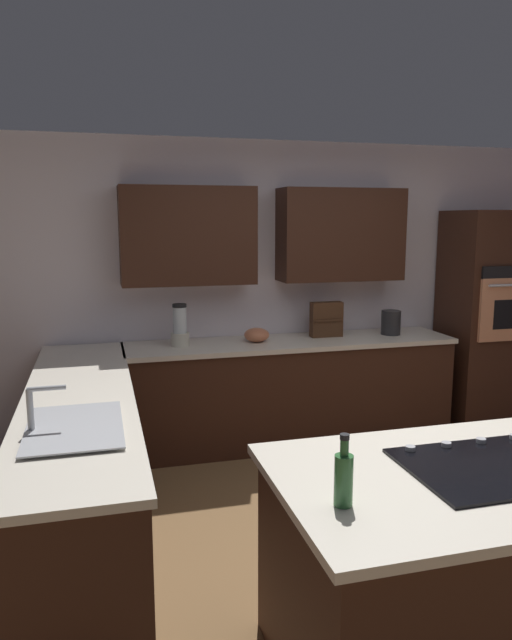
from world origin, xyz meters
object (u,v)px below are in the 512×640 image
(cooktop, at_px, (495,465))
(mixing_bowl, at_px, (257,335))
(blender, at_px, (180,328))
(kettle, at_px, (391,323))
(oil_bottle, at_px, (344,478))
(wall_oven, at_px, (489,319))
(spice_rack, at_px, (326,319))
(sink_unit, at_px, (73,426))

(cooktop, relative_size, mixing_bowl, 3.56)
(blender, distance_m, mixing_bowl, 0.66)
(cooktop, bearing_deg, mixing_bowl, -83.87)
(cooktop, relative_size, kettle, 3.51)
(oil_bottle, bearing_deg, wall_oven, -133.41)
(wall_oven, xyz_separation_m, mixing_bowl, (2.25, -0.03, -0.05))
(wall_oven, distance_m, spice_rack, 1.60)
(cooktop, height_order, kettle, kettle)
(cooktop, xyz_separation_m, kettle, (-0.95, -2.75, 0.10))
(wall_oven, height_order, kettle, wall_oven)
(blender, relative_size, kettle, 1.60)
(cooktop, bearing_deg, sink_unit, -28.15)
(spice_rack, bearing_deg, wall_oven, 176.99)
(wall_oven, xyz_separation_m, sink_unit, (3.68, 1.79, -0.09))
(sink_unit, bearing_deg, wall_oven, -154.02)
(cooktop, xyz_separation_m, spice_rack, (-0.35, -2.80, 0.15))
(mixing_bowl, height_order, oil_bottle, oil_bottle)
(blender, bearing_deg, kettle, 180.00)
(wall_oven, bearing_deg, spice_rack, -3.01)
(spice_rack, bearing_deg, blender, 2.36)
(blender, xyz_separation_m, oil_bottle, (-0.20, 2.89, -0.04))
(blender, distance_m, spice_rack, 1.30)
(mixing_bowl, bearing_deg, cooktop, 96.13)
(blender, bearing_deg, wall_oven, 179.40)
(blender, xyz_separation_m, spice_rack, (-1.30, -0.05, 0.00))
(sink_unit, bearing_deg, cooktop, 151.85)
(sink_unit, distance_m, cooktop, 1.95)
(wall_oven, relative_size, mixing_bowl, 9.38)
(oil_bottle, bearing_deg, mixing_bowl, -98.94)
(sink_unit, xyz_separation_m, oil_bottle, (-0.97, 1.07, 0.09))
(mixing_bowl, distance_m, oil_bottle, 2.93)
(oil_bottle, bearing_deg, cooktop, -169.11)
(cooktop, bearing_deg, spice_rack, -97.23)
(blender, bearing_deg, oil_bottle, 93.87)
(wall_oven, height_order, cooktop, wall_oven)
(cooktop, distance_m, oil_bottle, 0.77)
(sink_unit, height_order, oil_bottle, oil_bottle)
(cooktop, bearing_deg, oil_bottle, 10.89)
(sink_unit, bearing_deg, oil_bottle, 132.41)
(mixing_bowl, distance_m, spice_rack, 0.66)
(oil_bottle, bearing_deg, kettle, -120.53)
(mixing_bowl, bearing_deg, oil_bottle, 81.06)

